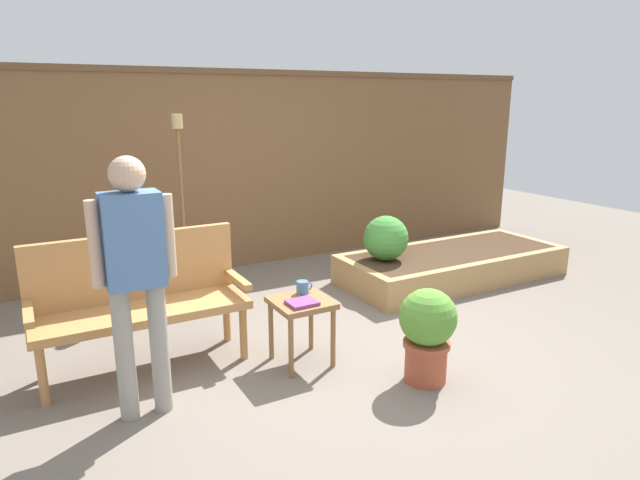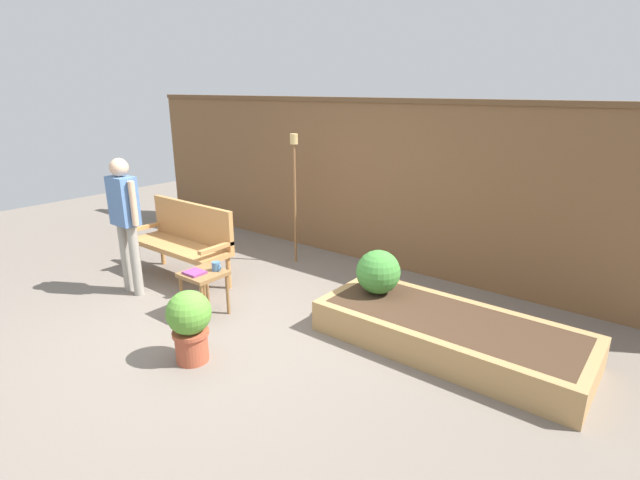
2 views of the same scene
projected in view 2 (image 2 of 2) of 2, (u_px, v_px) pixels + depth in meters
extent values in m
plane|color=#70665B|center=(223.00, 330.00, 4.73)|extent=(14.00, 14.00, 0.00)
cube|color=brown|center=(368.00, 185.00, 6.36)|extent=(8.40, 0.10, 2.10)
cube|color=brown|center=(371.00, 100.00, 6.03)|extent=(8.40, 0.14, 0.06)
cylinder|color=#B77F47|center=(229.00, 272.00, 5.65)|extent=(0.06, 0.06, 0.40)
cylinder|color=#B77F47|center=(204.00, 282.00, 5.38)|extent=(0.06, 0.06, 0.40)
cylinder|color=#B77F47|center=(162.00, 250.00, 6.42)|extent=(0.06, 0.06, 0.40)
cylinder|color=#B77F47|center=(138.00, 257.00, 6.15)|extent=(0.06, 0.06, 0.40)
cube|color=#B77F47|center=(180.00, 247.00, 5.83)|extent=(1.44, 0.48, 0.06)
cube|color=#B77F47|center=(192.00, 222.00, 5.90)|extent=(1.44, 0.06, 0.48)
cube|color=#B77F47|center=(146.00, 227.00, 6.20)|extent=(0.06, 0.48, 0.04)
cube|color=#B77F47|center=(216.00, 248.00, 5.38)|extent=(0.06, 0.48, 0.04)
cylinder|color=olive|center=(228.00, 294.00, 5.00)|extent=(0.04, 0.04, 0.44)
cylinder|color=olive|center=(202.00, 305.00, 4.75)|extent=(0.04, 0.04, 0.44)
cylinder|color=olive|center=(207.00, 287.00, 5.19)|extent=(0.04, 0.04, 0.44)
cylinder|color=olive|center=(182.00, 297.00, 4.94)|extent=(0.04, 0.04, 0.44)
cube|color=olive|center=(203.00, 274.00, 4.90)|extent=(0.40, 0.40, 0.04)
cylinder|color=teal|center=(216.00, 266.00, 4.92)|extent=(0.09, 0.09, 0.09)
torus|color=teal|center=(219.00, 267.00, 4.89)|extent=(0.06, 0.01, 0.06)
cube|color=#7F3875|center=(195.00, 273.00, 4.85)|extent=(0.20, 0.17, 0.02)
cylinder|color=#A84C33|center=(192.00, 347.00, 4.16)|extent=(0.28, 0.28, 0.25)
cylinder|color=#A84C33|center=(191.00, 333.00, 4.12)|extent=(0.31, 0.31, 0.04)
sphere|color=#569333|center=(189.00, 313.00, 4.06)|extent=(0.38, 0.38, 0.38)
cube|color=#AD8451|center=(426.00, 354.00, 4.01)|extent=(2.40, 0.09, 0.30)
cube|color=#AD8451|center=(468.00, 315.00, 4.70)|extent=(2.40, 0.09, 0.30)
cube|color=#AD8451|center=(345.00, 300.00, 5.04)|extent=(0.09, 0.82, 0.30)
cube|color=#AD8451|center=(591.00, 378.00, 3.68)|extent=(0.09, 0.82, 0.30)
cube|color=#422D1E|center=(449.00, 333.00, 4.36)|extent=(2.22, 0.82, 0.30)
cylinder|color=brown|center=(378.00, 290.00, 4.84)|extent=(0.04, 0.04, 0.06)
sphere|color=#428938|center=(378.00, 272.00, 4.78)|extent=(0.44, 0.44, 0.44)
cylinder|color=brown|center=(295.00, 205.00, 6.34)|extent=(0.03, 0.03, 1.59)
cylinder|color=tan|center=(294.00, 139.00, 6.08)|extent=(0.10, 0.10, 0.13)
cylinder|color=gray|center=(136.00, 261.00, 5.41)|extent=(0.11, 0.11, 0.82)
cylinder|color=gray|center=(126.00, 257.00, 5.53)|extent=(0.11, 0.11, 0.82)
cube|color=#4C70A3|center=(123.00, 201.00, 5.27)|extent=(0.32, 0.20, 0.54)
cylinder|color=tan|center=(133.00, 203.00, 5.15)|extent=(0.07, 0.07, 0.49)
cylinder|color=tan|center=(114.00, 198.00, 5.38)|extent=(0.07, 0.07, 0.49)
sphere|color=tan|center=(119.00, 167.00, 5.15)|extent=(0.20, 0.20, 0.20)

